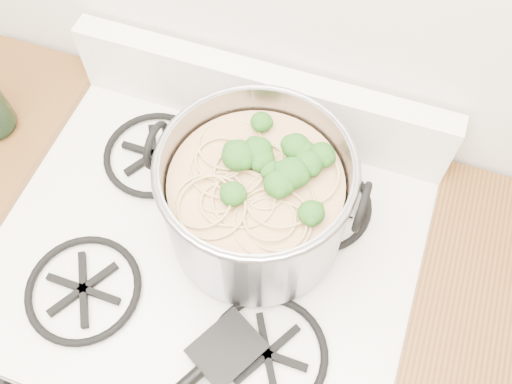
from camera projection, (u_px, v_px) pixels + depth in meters
name	position (u px, v px, depth m)	size (l,w,h in m)	color
gas_range	(219.00, 324.00, 1.45)	(0.76, 0.66, 0.92)	white
counter_left	(42.00, 258.00, 1.51)	(0.25, 0.65, 0.92)	silver
stock_pot	(256.00, 199.00, 0.96)	(0.35, 0.32, 0.22)	gray
spatula	(227.00, 348.00, 0.92)	(0.29, 0.31, 0.02)	black
glass_bowl	(279.00, 183.00, 1.07)	(0.10, 0.10, 0.03)	white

